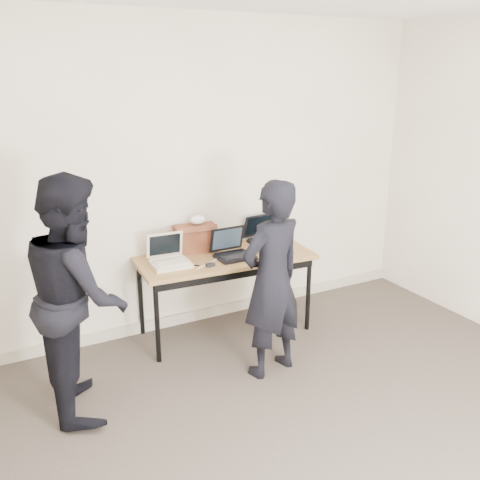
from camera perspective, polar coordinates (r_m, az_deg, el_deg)
room at (r=2.82m, az=13.63°, el=-1.42°), size 4.60×4.60×2.80m
desk at (r=4.60m, az=-1.58°, el=-2.41°), size 1.54×0.75×0.72m
laptop_beige at (r=4.40m, az=-7.56°, el=-2.03°), size 0.32×0.31×0.25m
laptop_center at (r=4.56m, az=-0.86°, el=-1.08°), size 0.31×0.30×0.24m
laptop_right at (r=4.97m, az=2.64°, el=0.50°), size 0.35×0.34×0.24m
leather_satchel at (r=4.67m, az=-4.82°, el=0.24°), size 0.38×0.23×0.25m
tissue at (r=4.64m, az=-4.54°, el=2.16°), size 0.14×0.11×0.08m
equipment_box at (r=5.01m, az=3.90°, el=0.85°), size 0.26×0.22×0.14m
power_brick at (r=4.35m, az=-3.19°, el=-2.67°), size 0.07×0.05×0.03m
cables at (r=4.58m, az=-1.12°, el=-1.68°), size 1.15×0.34×0.01m
person_typist at (r=3.98m, az=3.42°, el=-4.29°), size 0.62×0.47×1.52m
person_observer at (r=3.72m, az=-16.97°, el=-5.64°), size 0.71×0.87×1.64m
baseboard at (r=5.08m, az=-4.37°, el=-7.91°), size 4.50×0.03×0.10m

